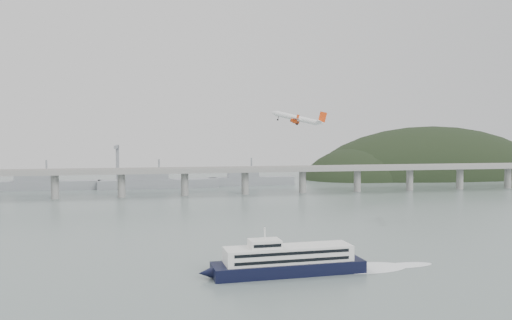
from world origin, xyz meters
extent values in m
plane|color=slate|center=(0.00, 0.00, 0.00)|extent=(900.00, 900.00, 0.00)
cube|color=gray|center=(0.00, 200.00, 20.00)|extent=(800.00, 22.00, 2.20)
cube|color=gray|center=(0.00, 189.50, 22.00)|extent=(800.00, 0.60, 1.80)
cube|color=gray|center=(0.00, 210.50, 22.00)|extent=(800.00, 0.60, 1.80)
cylinder|color=gray|center=(-130.00, 200.00, 9.50)|extent=(6.00, 6.00, 21.00)
cylinder|color=gray|center=(-80.00, 200.00, 9.50)|extent=(6.00, 6.00, 21.00)
cylinder|color=gray|center=(-30.00, 200.00, 9.50)|extent=(6.00, 6.00, 21.00)
cylinder|color=gray|center=(20.00, 200.00, 9.50)|extent=(6.00, 6.00, 21.00)
cylinder|color=gray|center=(70.00, 200.00, 9.50)|extent=(6.00, 6.00, 21.00)
cylinder|color=gray|center=(120.00, 200.00, 9.50)|extent=(6.00, 6.00, 21.00)
cylinder|color=gray|center=(170.00, 200.00, 9.50)|extent=(6.00, 6.00, 21.00)
cylinder|color=gray|center=(220.00, 200.00, 9.50)|extent=(6.00, 6.00, 21.00)
cylinder|color=gray|center=(270.00, 200.00, 9.50)|extent=(6.00, 6.00, 21.00)
ellipsoid|color=black|center=(270.00, 330.00, -18.00)|extent=(320.00, 150.00, 156.00)
ellipsoid|color=black|center=(175.00, 320.00, -12.00)|extent=(140.00, 110.00, 96.00)
ellipsoid|color=black|center=(360.00, 340.00, -25.00)|extent=(220.00, 140.00, 120.00)
cube|color=gray|center=(-150.00, 270.00, 4.00)|extent=(95.67, 20.15, 8.00)
cube|color=gray|center=(-159.50, 270.00, 12.00)|extent=(33.90, 15.02, 8.00)
cylinder|color=gray|center=(-150.00, 270.00, 20.00)|extent=(1.60, 1.60, 14.00)
cube|color=gray|center=(-50.00, 265.00, 4.00)|extent=(110.55, 21.43, 8.00)
cube|color=gray|center=(-61.00, 265.00, 12.00)|extent=(39.01, 16.73, 8.00)
cylinder|color=gray|center=(-50.00, 265.00, 20.00)|extent=(1.60, 1.60, 14.00)
cube|color=gray|center=(40.00, 275.00, 4.00)|extent=(85.00, 13.60, 8.00)
cube|color=gray|center=(31.50, 275.00, 12.00)|extent=(29.75, 11.90, 8.00)
cylinder|color=gray|center=(40.00, 275.00, 20.00)|extent=(1.60, 1.60, 14.00)
cube|color=gray|center=(-90.00, 300.00, 20.00)|extent=(3.00, 3.00, 40.00)
cube|color=gray|center=(-90.00, 290.00, 38.00)|extent=(3.00, 28.00, 3.00)
cube|color=black|center=(-7.14, -38.51, 2.19)|extent=(55.24, 15.47, 4.38)
cone|color=black|center=(-36.66, -39.78, 2.19)|extent=(5.66, 4.61, 4.38)
cube|color=white|center=(-7.14, -38.51, 7.11)|extent=(46.39, 12.91, 5.47)
cube|color=black|center=(-6.90, -44.03, 8.54)|extent=(41.56, 1.96, 1.09)
cube|color=black|center=(-6.90, -44.03, 5.91)|extent=(41.56, 1.96, 1.09)
cube|color=black|center=(-7.38, -32.98, 8.54)|extent=(41.56, 1.96, 1.09)
cube|color=black|center=(-7.38, -32.98, 5.91)|extent=(41.56, 1.96, 1.09)
cube|color=white|center=(-15.89, -38.88, 11.27)|extent=(11.26, 8.12, 2.85)
cube|color=black|center=(-15.72, -42.76, 11.27)|extent=(9.85, 0.55, 1.09)
cylinder|color=white|center=(-15.89, -38.88, 14.77)|extent=(0.57, 0.57, 4.38)
ellipsoid|color=white|center=(23.48, -37.19, 0.05)|extent=(32.17, 17.10, 0.22)
ellipsoid|color=white|center=(38.78, -36.53, 0.05)|extent=(23.96, 8.89, 0.22)
cylinder|color=white|center=(29.84, 79.85, 59.67)|extent=(24.19, 14.42, 9.01)
cone|color=white|center=(16.92, 85.56, 62.98)|extent=(5.30, 4.82, 4.05)
cone|color=white|center=(43.26, 73.93, 56.69)|extent=(5.98, 4.92, 4.25)
cube|color=white|center=(30.44, 79.53, 58.58)|extent=(16.23, 30.11, 2.92)
cube|color=white|center=(42.60, 74.26, 57.51)|extent=(6.91, 11.14, 1.44)
cube|color=#EE4210|center=(44.10, 73.77, 60.21)|extent=(5.11, 2.16, 6.68)
cylinder|color=#EE4210|center=(30.90, 84.70, 57.40)|extent=(4.68, 3.74, 2.93)
cylinder|color=black|center=(29.20, 85.45, 57.84)|extent=(1.57, 2.15, 2.11)
cube|color=white|center=(31.11, 84.66, 58.28)|extent=(2.36, 1.15, 1.59)
cylinder|color=#EE4210|center=(26.98, 75.54, 57.91)|extent=(4.68, 3.74, 2.93)
cylinder|color=black|center=(25.28, 76.29, 58.34)|extent=(1.57, 2.15, 2.11)
cube|color=white|center=(27.18, 75.50, 58.79)|extent=(2.36, 1.15, 1.59)
cylinder|color=black|center=(30.99, 81.77, 56.87)|extent=(0.92, 0.53, 2.21)
cylinder|color=black|center=(30.76, 81.81, 55.90)|extent=(1.26, 0.77, 1.22)
cylinder|color=black|center=(29.14, 77.44, 57.11)|extent=(0.92, 0.53, 2.21)
cylinder|color=black|center=(28.91, 77.48, 56.14)|extent=(1.26, 0.77, 1.22)
cylinder|color=black|center=(19.57, 84.25, 59.69)|extent=(0.92, 0.53, 2.21)
cylinder|color=black|center=(19.34, 84.29, 58.72)|extent=(1.26, 0.77, 1.22)
cube|color=#EE4210|center=(38.37, 92.92, 58.43)|extent=(1.86, 0.84, 2.46)
cube|color=#EE4210|center=(26.24, 64.61, 60.01)|extent=(1.86, 0.84, 2.46)
camera|label=1|loc=(-53.43, -208.61, 49.44)|focal=35.00mm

